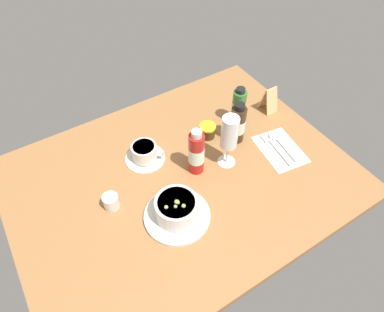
% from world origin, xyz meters
% --- Properties ---
extents(ground_plane, '(1.10, 0.84, 0.03)m').
position_xyz_m(ground_plane, '(0.00, 0.00, -0.01)').
color(ground_plane, '#9E6B3D').
extents(porridge_bowl, '(0.20, 0.20, 0.09)m').
position_xyz_m(porridge_bowl, '(-0.09, -0.13, 0.04)').
color(porridge_bowl, silver).
rests_on(porridge_bowl, ground_plane).
extents(cutlery_setting, '(0.16, 0.21, 0.01)m').
position_xyz_m(cutlery_setting, '(0.36, -0.08, 0.00)').
color(cutlery_setting, silver).
rests_on(cutlery_setting, ground_plane).
extents(coffee_cup, '(0.14, 0.14, 0.06)m').
position_xyz_m(coffee_cup, '(-0.07, 0.13, 0.03)').
color(coffee_cup, silver).
rests_on(coffee_cup, ground_plane).
extents(creamer_jug, '(0.05, 0.06, 0.05)m').
position_xyz_m(creamer_jug, '(-0.24, 0.02, 0.02)').
color(creamer_jug, silver).
rests_on(creamer_jug, ground_plane).
extents(wine_glass, '(0.06, 0.06, 0.20)m').
position_xyz_m(wine_glass, '(0.16, -0.03, 0.13)').
color(wine_glass, white).
rests_on(wine_glass, ground_plane).
extents(jam_jar, '(0.06, 0.06, 0.05)m').
position_xyz_m(jam_jar, '(0.18, 0.11, 0.03)').
color(jam_jar, '#3D2813').
rests_on(jam_jar, ground_plane).
extents(sauce_bottle_brown, '(0.05, 0.05, 0.16)m').
position_xyz_m(sauce_bottle_brown, '(0.26, 0.04, 0.07)').
color(sauce_bottle_brown, '#382314').
rests_on(sauce_bottle_brown, ground_plane).
extents(sauce_bottle_red, '(0.05, 0.05, 0.18)m').
position_xyz_m(sauce_bottle_red, '(0.06, -0.00, 0.08)').
color(sauce_bottle_red, '#B21E19').
rests_on(sauce_bottle_red, ground_plane).
extents(sauce_bottle_green, '(0.05, 0.05, 0.15)m').
position_xyz_m(sauce_bottle_green, '(0.32, 0.12, 0.07)').
color(sauce_bottle_green, '#337233').
rests_on(sauce_bottle_green, ground_plane).
extents(menu_card, '(0.05, 0.06, 0.11)m').
position_xyz_m(menu_card, '(0.47, 0.11, 0.05)').
color(menu_card, tan).
rests_on(menu_card, ground_plane).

